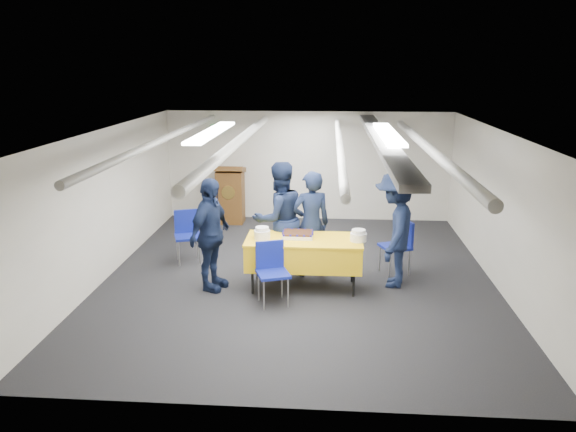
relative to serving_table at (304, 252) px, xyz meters
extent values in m
plane|color=black|center=(-0.10, 0.42, -0.56)|extent=(7.00, 7.00, 0.00)
cube|color=silver|center=(-0.10, 3.91, 0.59)|extent=(6.00, 0.02, 2.30)
cube|color=silver|center=(-3.09, 0.42, 0.59)|extent=(0.02, 7.00, 2.30)
cube|color=silver|center=(2.89, 0.42, 0.59)|extent=(0.02, 7.00, 2.30)
cube|color=white|center=(-0.10, 0.42, 1.73)|extent=(6.00, 7.00, 0.02)
cylinder|color=silver|center=(-2.10, 0.42, 1.62)|extent=(0.10, 6.90, 0.10)
cylinder|color=silver|center=(-1.00, 0.42, 1.58)|extent=(0.14, 6.90, 0.14)
cylinder|color=silver|center=(0.50, 0.42, 1.54)|extent=(0.10, 6.90, 0.10)
cylinder|color=silver|center=(1.80, 0.42, 1.50)|extent=(0.14, 6.90, 0.14)
cube|color=gray|center=(1.10, 0.42, 1.64)|extent=(0.28, 6.90, 0.08)
cube|color=white|center=(-1.40, 0.42, 1.71)|extent=(0.25, 2.60, 0.04)
cube|color=white|center=(1.20, 0.42, 1.71)|extent=(0.25, 2.60, 0.04)
cube|color=#0C591E|center=(-2.00, 3.89, 1.39)|extent=(0.30, 0.04, 0.12)
cylinder|color=black|center=(-0.73, -0.28, -0.38)|extent=(0.04, 0.04, 0.36)
cylinder|color=black|center=(0.73, -0.28, -0.38)|extent=(0.04, 0.04, 0.36)
cylinder|color=black|center=(-0.73, 0.28, -0.38)|extent=(0.04, 0.04, 0.36)
cylinder|color=black|center=(0.73, 0.28, -0.38)|extent=(0.04, 0.04, 0.36)
cube|color=yellow|center=(0.00, 0.00, -0.01)|extent=(1.69, 0.79, 0.39)
cube|color=yellow|center=(0.00, 0.00, 0.20)|extent=(1.71, 0.81, 0.03)
cube|color=white|center=(-0.10, 0.08, 0.24)|extent=(0.45, 0.36, 0.05)
cube|color=black|center=(-0.10, 0.08, 0.28)|extent=(0.43, 0.34, 0.02)
sphere|color=#130E84|center=(-0.29, -0.08, 0.28)|extent=(0.04, 0.04, 0.04)
sphere|color=#130E84|center=(-0.29, 0.24, 0.28)|extent=(0.04, 0.04, 0.04)
sphere|color=#130E84|center=(-0.19, -0.08, 0.28)|extent=(0.04, 0.04, 0.04)
sphere|color=#130E84|center=(-0.19, 0.24, 0.28)|extent=(0.04, 0.04, 0.04)
sphere|color=#130E84|center=(-0.10, -0.08, 0.28)|extent=(0.04, 0.04, 0.04)
sphere|color=#130E84|center=(-0.10, 0.24, 0.28)|extent=(0.04, 0.04, 0.04)
sphere|color=#130E84|center=(0.00, -0.08, 0.28)|extent=(0.04, 0.04, 0.04)
sphere|color=#130E84|center=(0.00, 0.24, 0.28)|extent=(0.04, 0.04, 0.04)
sphere|color=#130E84|center=(0.10, -0.08, 0.28)|extent=(0.04, 0.04, 0.04)
sphere|color=#130E84|center=(0.10, 0.24, 0.28)|extent=(0.04, 0.04, 0.04)
sphere|color=#130E84|center=(-0.31, 0.00, 0.28)|extent=(0.04, 0.04, 0.04)
sphere|color=#130E84|center=(0.12, 0.00, 0.28)|extent=(0.04, 0.04, 0.04)
sphere|color=#130E84|center=(-0.31, 0.08, 0.28)|extent=(0.04, 0.04, 0.04)
sphere|color=#130E84|center=(0.12, 0.08, 0.28)|extent=(0.04, 0.04, 0.04)
sphere|color=#130E84|center=(-0.31, 0.16, 0.28)|extent=(0.04, 0.04, 0.04)
sphere|color=#130E84|center=(0.12, 0.16, 0.28)|extent=(0.04, 0.04, 0.04)
cylinder|color=white|center=(-0.61, -0.05, 0.28)|extent=(0.24, 0.24, 0.13)
cylinder|color=white|center=(-0.61, -0.05, 0.36)|extent=(0.20, 0.20, 0.05)
cylinder|color=white|center=(0.79, -0.05, 0.27)|extent=(0.24, 0.24, 0.12)
cylinder|color=white|center=(0.79, -0.05, 0.36)|extent=(0.20, 0.20, 0.05)
cube|color=brown|center=(-1.70, 3.47, -0.01)|extent=(0.55, 0.45, 1.10)
cube|color=brown|center=(-1.70, 3.44, 0.59)|extent=(0.62, 0.53, 0.21)
cylinder|color=gold|center=(-1.70, 3.24, 0.14)|extent=(0.28, 0.02, 0.28)
cylinder|color=gray|center=(-0.50, -0.84, -0.34)|extent=(0.02, 0.02, 0.43)
cylinder|color=gray|center=(-0.18, -0.73, -0.34)|extent=(0.02, 0.02, 0.43)
cylinder|color=gray|center=(-0.61, -0.52, -0.34)|extent=(0.02, 0.02, 0.43)
cylinder|color=gray|center=(-0.29, -0.41, -0.34)|extent=(0.02, 0.02, 0.43)
cube|color=navy|center=(-0.40, -0.63, -0.11)|extent=(0.54, 0.54, 0.04)
cube|color=navy|center=(-0.46, -0.45, 0.11)|extent=(0.39, 0.17, 0.40)
cylinder|color=gray|center=(1.20, 0.79, -0.34)|extent=(0.02, 0.02, 0.43)
cylinder|color=gray|center=(1.32, 0.48, -0.34)|extent=(0.02, 0.02, 0.43)
cylinder|color=gray|center=(1.51, 0.92, -0.34)|extent=(0.02, 0.02, 0.43)
cylinder|color=gray|center=(1.64, 0.60, -0.34)|extent=(0.02, 0.02, 0.43)
cube|color=navy|center=(1.42, 0.70, -0.11)|extent=(0.55, 0.55, 0.04)
cube|color=navy|center=(1.59, 0.77, 0.11)|extent=(0.19, 0.39, 0.40)
cylinder|color=gray|center=(-2.10, 0.77, -0.34)|extent=(0.02, 0.02, 0.43)
cylinder|color=gray|center=(-1.78, 0.88, -0.34)|extent=(0.02, 0.02, 0.43)
cylinder|color=gray|center=(-2.21, 1.09, -0.34)|extent=(0.02, 0.02, 0.43)
cylinder|color=gray|center=(-1.89, 1.20, -0.34)|extent=(0.02, 0.02, 0.43)
cube|color=navy|center=(-2.00, 0.99, -0.11)|extent=(0.53, 0.53, 0.04)
cube|color=navy|center=(-2.06, 1.16, 0.11)|extent=(0.39, 0.17, 0.40)
imported|color=black|center=(0.08, 0.54, 0.28)|extent=(0.71, 0.57, 1.68)
imported|color=black|center=(-0.42, 0.57, 0.35)|extent=(1.11, 1.04, 1.81)
imported|color=black|center=(-1.36, -0.13, 0.28)|extent=(0.71, 1.07, 1.68)
imported|color=black|center=(1.35, 0.22, 0.32)|extent=(0.88, 1.25, 1.75)
camera|label=1|loc=(0.34, -7.86, 2.70)|focal=35.00mm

